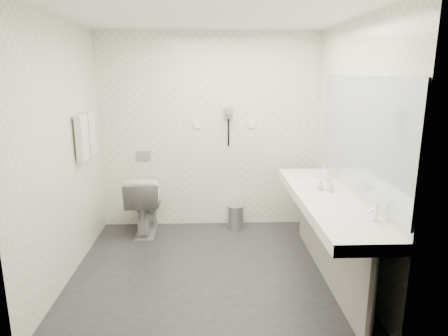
{
  "coord_description": "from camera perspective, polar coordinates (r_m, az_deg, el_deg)",
  "views": [
    {
      "loc": [
        0.0,
        -3.8,
        2.01
      ],
      "look_at": [
        0.15,
        0.15,
        1.05
      ],
      "focal_mm": 31.96,
      "sensor_mm": 36.0,
      "label": 1
    }
  ],
  "objects": [
    {
      "name": "floor",
      "position": [
        4.3,
        -1.98,
        -14.24
      ],
      "size": [
        2.8,
        2.8,
        0.0
      ],
      "primitive_type": "plane",
      "color": "#26252A",
      "rests_on": "ground"
    },
    {
      "name": "ceiling",
      "position": [
        3.83,
        -2.31,
        20.99
      ],
      "size": [
        2.8,
        2.8,
        0.0
      ],
      "primitive_type": "plane",
      "rotation": [
        3.14,
        0.0,
        0.0
      ],
      "color": "white",
      "rests_on": "wall_back"
    },
    {
      "name": "wall_back",
      "position": [
        5.16,
        -2.16,
        5.16
      ],
      "size": [
        2.8,
        0.0,
        2.8
      ],
      "primitive_type": "plane",
      "rotation": [
        1.57,
        0.0,
        0.0
      ],
      "color": "white",
      "rests_on": "floor"
    },
    {
      "name": "wall_front",
      "position": [
        2.61,
        -2.09,
        -3.26
      ],
      "size": [
        2.8,
        0.0,
        2.8
      ],
      "primitive_type": "plane",
      "rotation": [
        -1.57,
        0.0,
        0.0
      ],
      "color": "white",
      "rests_on": "floor"
    },
    {
      "name": "wall_left",
      "position": [
        4.12,
        -22.01,
        2.02
      ],
      "size": [
        0.0,
        2.6,
        2.6
      ],
      "primitive_type": "plane",
      "rotation": [
        1.57,
        0.0,
        1.57
      ],
      "color": "white",
      "rests_on": "floor"
    },
    {
      "name": "wall_right",
      "position": [
        4.12,
        17.75,
        2.37
      ],
      "size": [
        0.0,
        2.6,
        2.6
      ],
      "primitive_type": "plane",
      "rotation": [
        1.57,
        0.0,
        -1.57
      ],
      "color": "white",
      "rests_on": "floor"
    },
    {
      "name": "vanity_counter",
      "position": [
        3.96,
        14.49,
        -4.59
      ],
      "size": [
        0.55,
        2.2,
        0.1
      ],
      "primitive_type": "cube",
      "color": "white",
      "rests_on": "floor"
    },
    {
      "name": "vanity_panel",
      "position": [
        4.12,
        14.47,
        -10.21
      ],
      "size": [
        0.03,
        2.15,
        0.75
      ],
      "primitive_type": "cube",
      "color": "#999691",
      "rests_on": "floor"
    },
    {
      "name": "vanity_post_near",
      "position": [
        3.26,
        20.36,
        -17.4
      ],
      "size": [
        0.06,
        0.06,
        0.75
      ],
      "primitive_type": "cylinder",
      "color": "silver",
      "rests_on": "floor"
    },
    {
      "name": "vanity_post_far",
      "position": [
        5.06,
        11.49,
        -5.49
      ],
      "size": [
        0.06,
        0.06,
        0.75
      ],
      "primitive_type": "cylinder",
      "color": "silver",
      "rests_on": "floor"
    },
    {
      "name": "mirror",
      "position": [
        3.9,
        18.73,
        4.67
      ],
      "size": [
        0.02,
        2.2,
        1.05
      ],
      "primitive_type": "cube",
      "color": "#B2BCC6",
      "rests_on": "wall_right"
    },
    {
      "name": "basin_near",
      "position": [
        3.37,
        17.64,
        -7.43
      ],
      "size": [
        0.4,
        0.31,
        0.05
      ],
      "primitive_type": "ellipsoid",
      "color": "white",
      "rests_on": "vanity_counter"
    },
    {
      "name": "basin_far",
      "position": [
        4.55,
        12.22,
        -1.63
      ],
      "size": [
        0.4,
        0.31,
        0.05
      ],
      "primitive_type": "ellipsoid",
      "color": "white",
      "rests_on": "vanity_counter"
    },
    {
      "name": "faucet_near",
      "position": [
        3.41,
        20.85,
        -5.84
      ],
      "size": [
        0.04,
        0.04,
        0.15
      ],
      "primitive_type": "cylinder",
      "color": "silver",
      "rests_on": "vanity_counter"
    },
    {
      "name": "faucet_far",
      "position": [
        4.58,
        14.64,
        -0.51
      ],
      "size": [
        0.04,
        0.04,
        0.15
      ],
      "primitive_type": "cylinder",
      "color": "silver",
      "rests_on": "vanity_counter"
    },
    {
      "name": "soap_bottle_a",
      "position": [
        4.06,
        14.96,
        -2.6
      ],
      "size": [
        0.07,
        0.07,
        0.11
      ],
      "primitive_type": "imported",
      "rotation": [
        0.0,
        0.0,
        0.44
      ],
      "color": "beige",
      "rests_on": "vanity_counter"
    },
    {
      "name": "soap_bottle_b",
      "position": [
        4.11,
        13.64,
        -2.44
      ],
      "size": [
        0.09,
        0.09,
        0.09
      ],
      "primitive_type": "imported",
      "rotation": [
        0.0,
        0.0,
        -0.36
      ],
      "color": "beige",
      "rests_on": "vanity_counter"
    },
    {
      "name": "glass_left",
      "position": [
        4.15,
        14.88,
        -2.34
      ],
      "size": [
        0.06,
        0.06,
        0.1
      ],
      "primitive_type": "cylinder",
      "rotation": [
        0.0,
        0.0,
        0.04
      ],
      "color": "silver",
      "rests_on": "vanity_counter"
    },
    {
      "name": "toilet",
      "position": [
        5.17,
        -11.26,
        -5.03
      ],
      "size": [
        0.43,
        0.75,
        0.76
      ],
      "primitive_type": "imported",
      "rotation": [
        0.0,
        0.0,
        3.16
      ],
      "color": "white",
      "rests_on": "floor"
    },
    {
      "name": "flush_plate",
      "position": [
        5.26,
        -11.43,
        1.76
      ],
      "size": [
        0.18,
        0.02,
        0.12
      ],
      "primitive_type": "cube",
      "color": "#B2B5BA",
      "rests_on": "wall_back"
    },
    {
      "name": "pedal_bin",
      "position": [
        5.25,
        1.67,
        -7.1
      ],
      "size": [
        0.28,
        0.28,
        0.3
      ],
      "primitive_type": "cylinder",
      "rotation": [
        0.0,
        0.0,
        0.41
      ],
      "color": "#B2B5BA",
      "rests_on": "floor"
    },
    {
      "name": "bin_lid",
      "position": [
        5.2,
        1.68,
        -5.47
      ],
      "size": [
        0.22,
        0.22,
        0.02
      ],
      "primitive_type": "cylinder",
      "color": "#B2B5BA",
      "rests_on": "pedal_bin"
    },
    {
      "name": "towel_rail",
      "position": [
        4.58,
        -19.47,
        7.11
      ],
      "size": [
        0.02,
        0.62,
        0.02
      ],
      "primitive_type": "cylinder",
      "rotation": [
        1.57,
        0.0,
        0.0
      ],
      "color": "silver",
      "rests_on": "wall_left"
    },
    {
      "name": "towel_near",
      "position": [
        4.47,
        -19.64,
        4.11
      ],
      "size": [
        0.07,
        0.24,
        0.48
      ],
      "primitive_type": "cube",
      "color": "silver",
      "rests_on": "towel_rail"
    },
    {
      "name": "towel_far",
      "position": [
        4.73,
        -18.65,
        4.68
      ],
      "size": [
        0.07,
        0.24,
        0.48
      ],
      "primitive_type": "cube",
      "color": "silver",
      "rests_on": "towel_rail"
    },
    {
      "name": "dryer_cradle",
      "position": [
        5.1,
        0.65,
        7.91
      ],
      "size": [
        0.1,
        0.04,
        0.14
      ],
      "primitive_type": "cube",
      "color": "gray",
      "rests_on": "wall_back"
    },
    {
      "name": "dryer_barrel",
      "position": [
        5.03,
        0.69,
        8.17
      ],
      "size": [
        0.08,
        0.14,
        0.08
      ],
      "primitive_type": "cylinder",
      "rotation": [
        1.57,
        0.0,
        0.0
      ],
      "color": "gray",
      "rests_on": "dryer_cradle"
    },
    {
      "name": "dryer_cord",
      "position": [
        5.12,
        0.65,
        5.11
      ],
      "size": [
        0.02,
        0.02,
        0.35
      ],
      "primitive_type": "cylinder",
      "color": "black",
      "rests_on": "dryer_cradle"
    },
    {
      "name": "switch_plate_a",
      "position": [
        5.13,
        -3.85,
        6.23
      ],
      "size": [
        0.09,
        0.02,
        0.09
      ],
      "primitive_type": "cube",
      "color": "white",
      "rests_on": "wall_back"
    },
    {
      "name": "switch_plate_b",
      "position": [
        5.16,
        3.99,
        6.27
      ],
      "size": [
        0.09,
        0.02,
        0.09
      ],
      "primitive_type": "cube",
      "color": "white",
      "rests_on": "wall_back"
    }
  ]
}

